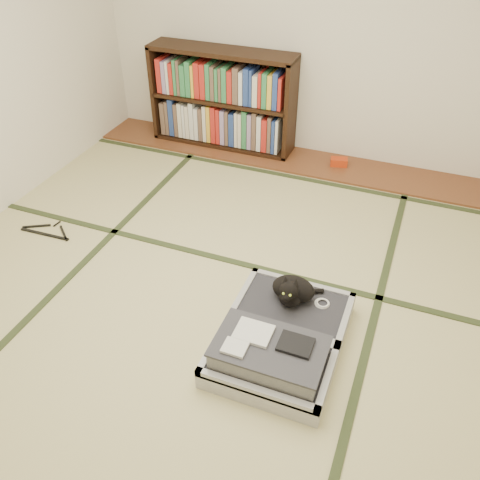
% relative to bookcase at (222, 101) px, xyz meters
% --- Properties ---
extents(floor, '(4.50, 4.50, 0.00)m').
position_rel_bookcase_xyz_m(floor, '(0.80, -2.07, -0.45)').
color(floor, '#C9BC86').
rests_on(floor, ground).
extents(wood_strip, '(4.00, 0.50, 0.02)m').
position_rel_bookcase_xyz_m(wood_strip, '(0.80, -0.07, -0.44)').
color(wood_strip, brown).
rests_on(wood_strip, ground).
extents(red_item, '(0.17, 0.12, 0.07)m').
position_rel_bookcase_xyz_m(red_item, '(1.17, -0.04, -0.40)').
color(red_item, '#BA310E').
rests_on(red_item, wood_strip).
extents(room_shell, '(4.50, 4.50, 4.50)m').
position_rel_bookcase_xyz_m(room_shell, '(0.80, -2.07, 1.01)').
color(room_shell, white).
rests_on(room_shell, ground).
extents(tatami_borders, '(4.00, 4.50, 0.01)m').
position_rel_bookcase_xyz_m(tatami_borders, '(0.80, -1.58, -0.45)').
color(tatami_borders, '#2D381E').
rests_on(tatami_borders, ground).
extents(bookcase, '(1.38, 0.32, 0.92)m').
position_rel_bookcase_xyz_m(bookcase, '(0.00, 0.00, 0.00)').
color(bookcase, black).
rests_on(bookcase, wood_strip).
extents(suitcase, '(0.67, 0.90, 0.27)m').
position_rel_bookcase_xyz_m(suitcase, '(1.33, -2.33, -0.36)').
color(suitcase, '#B3B3B8').
rests_on(suitcase, floor).
extents(cat, '(0.30, 0.30, 0.24)m').
position_rel_bookcase_xyz_m(cat, '(1.31, -2.03, -0.23)').
color(cat, black).
rests_on(cat, suitcase).
extents(cable_coil, '(0.09, 0.09, 0.02)m').
position_rel_bookcase_xyz_m(cable_coil, '(1.49, -1.99, -0.31)').
color(cable_coil, white).
rests_on(cable_coil, suitcase).
extents(hanger, '(0.43, 0.20, 0.01)m').
position_rel_bookcase_xyz_m(hanger, '(-0.67, -1.86, -0.44)').
color(hanger, black).
rests_on(hanger, floor).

